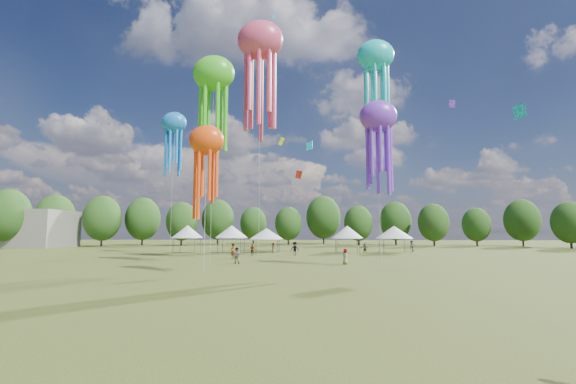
{
  "coord_description": "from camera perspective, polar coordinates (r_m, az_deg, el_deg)",
  "views": [
    {
      "loc": [
        0.89,
        -10.6,
        3.41
      ],
      "look_at": [
        -0.49,
        15.0,
        6.0
      ],
      "focal_mm": 24.44,
      "sensor_mm": 36.0,
      "label": 1
    }
  ],
  "objects": [
    {
      "name": "ground",
      "position": [
        11.17,
        -1.78,
        -23.54
      ],
      "size": [
        300.0,
        300.0,
        0.0
      ],
      "primitive_type": "plane",
      "color": "#384416",
      "rests_on": "ground"
    },
    {
      "name": "spectator_near",
      "position": [
        42.61,
        -7.51,
        -9.15
      ],
      "size": [
        0.86,
        0.68,
        1.72
      ],
      "primitive_type": "imported",
      "rotation": [
        0.0,
        0.0,
        3.11
      ],
      "color": "gray",
      "rests_on": "ground"
    },
    {
      "name": "spectators_far",
      "position": [
        58.31,
        5.46,
        -8.24
      ],
      "size": [
        27.78,
        27.1,
        1.92
      ],
      "color": "gray",
      "rests_on": "ground"
    },
    {
      "name": "festival_tents",
      "position": [
        63.02,
        0.2,
        -5.89
      ],
      "size": [
        37.95,
        8.04,
        4.44
      ],
      "color": "#47474C",
      "rests_on": "ground"
    },
    {
      "name": "show_kites",
      "position": [
        51.99,
        0.01,
        14.94
      ],
      "size": [
        36.24,
        29.82,
        32.37
      ],
      "color": "#42C821",
      "rests_on": "ground"
    },
    {
      "name": "small_kites",
      "position": [
        58.17,
        2.25,
        21.96
      ],
      "size": [
        68.45,
        56.99,
        46.74
      ],
      "color": "#42C821",
      "rests_on": "ground"
    },
    {
      "name": "treeline",
      "position": [
        73.33,
        -0.64,
        -3.32
      ],
      "size": [
        201.57,
        95.24,
        13.43
      ],
      "color": "#38281C",
      "rests_on": "ground"
    }
  ]
}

